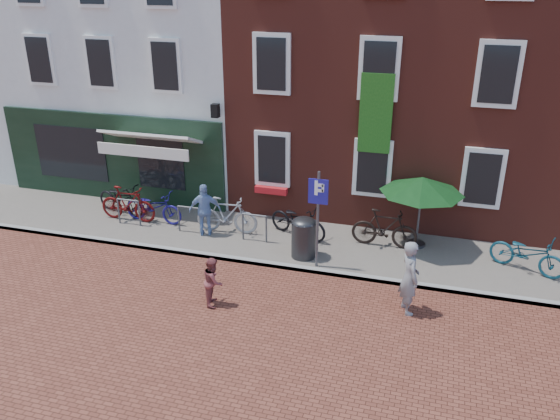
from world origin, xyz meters
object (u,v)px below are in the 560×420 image
(boy, at_px, (213,281))
(cafe_person, at_px, (205,210))
(litter_bin, at_px, (304,235))
(bicycle_4, at_px, (298,220))
(bicycle_2, at_px, (154,207))
(bicycle_3, at_px, (227,215))
(bicycle_0, at_px, (121,199))
(bicycle_5, at_px, (385,228))
(parasol, at_px, (423,182))
(woman, at_px, (409,277))
(bicycle_1, at_px, (128,204))
(parking_sign, at_px, (318,206))
(bicycle_6, at_px, (527,253))

(boy, bearing_deg, cafe_person, 10.61)
(boy, height_order, cafe_person, cafe_person)
(litter_bin, bearing_deg, bicycle_4, 111.14)
(bicycle_2, distance_m, bicycle_3, 2.42)
(bicycle_0, distance_m, bicycle_5, 8.25)
(parasol, relative_size, woman, 1.28)
(woman, bearing_deg, bicycle_5, -7.40)
(bicycle_0, height_order, bicycle_4, same)
(parasol, relative_size, bicycle_1, 1.25)
(litter_bin, distance_m, parking_sign, 1.25)
(bicycle_5, bearing_deg, bicycle_4, 91.19)
(bicycle_0, height_order, bicycle_2, same)
(litter_bin, distance_m, bicycle_3, 2.65)
(bicycle_2, distance_m, bicycle_4, 4.49)
(cafe_person, bearing_deg, bicycle_0, -33.25)
(bicycle_0, relative_size, bicycle_5, 1.03)
(woman, bearing_deg, boy, 78.09)
(woman, relative_size, bicycle_0, 0.94)
(litter_bin, xyz_separation_m, woman, (2.89, -1.75, 0.16))
(bicycle_3, bearing_deg, bicycle_1, 85.68)
(bicycle_5, bearing_deg, cafe_person, 98.13)
(litter_bin, bearing_deg, parasol, 27.80)
(parking_sign, xyz_separation_m, boy, (-1.95, -2.24, -1.21))
(litter_bin, xyz_separation_m, boy, (-1.49, -2.69, -0.13))
(parasol, height_order, bicycle_3, parasol)
(bicycle_1, distance_m, bicycle_3, 3.23)
(litter_bin, distance_m, bicycle_1, 5.80)
(bicycle_1, distance_m, bicycle_4, 5.30)
(boy, relative_size, bicycle_1, 0.65)
(bicycle_3, bearing_deg, bicycle_4, -85.58)
(parasol, bearing_deg, boy, -136.13)
(parasol, distance_m, bicycle_0, 9.24)
(cafe_person, distance_m, bicycle_2, 1.93)
(woman, relative_size, bicycle_1, 0.97)
(boy, xyz_separation_m, cafe_person, (-1.57, 3.21, 0.28))
(litter_bin, xyz_separation_m, parking_sign, (0.46, -0.44, 1.08))
(parking_sign, height_order, woman, parking_sign)
(parking_sign, distance_m, parasol, 3.13)
(woman, height_order, bicycle_6, woman)
(parasol, distance_m, bicycle_3, 5.61)
(bicycle_3, xyz_separation_m, bicycle_6, (8.18, 0.00, -0.05))
(litter_bin, xyz_separation_m, bicycle_3, (-2.52, 0.83, -0.08))
(boy, bearing_deg, bicycle_2, 28.33)
(bicycle_6, bearing_deg, bicycle_4, 109.70)
(bicycle_2, bearing_deg, bicycle_0, 79.12)
(cafe_person, distance_m, bicycle_3, 0.67)
(litter_bin, height_order, bicycle_2, litter_bin)
(cafe_person, height_order, bicycle_6, cafe_person)
(cafe_person, height_order, bicycle_4, cafe_person)
(bicycle_1, bearing_deg, cafe_person, -95.31)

